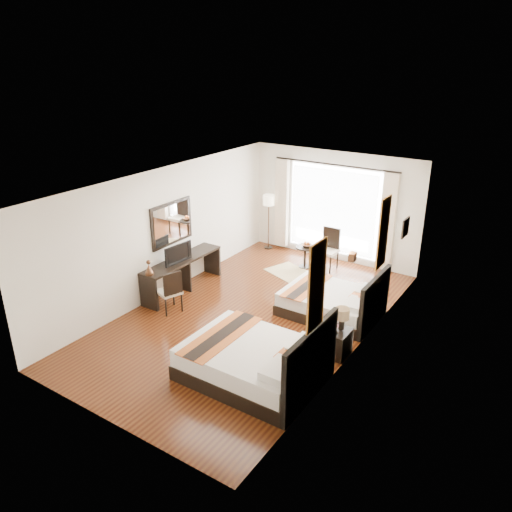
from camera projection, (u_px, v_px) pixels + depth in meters
The scene contains 29 objects.
floor at pixel (252, 317), 10.20m from camera, with size 4.50×7.50×0.01m, color #341409.
ceiling at pixel (251, 183), 9.14m from camera, with size 4.50×7.50×0.02m, color white.
wall_headboard at pixel (361, 280), 8.52m from camera, with size 0.01×7.50×2.80m, color silver.
wall_desk at pixel (165, 232), 10.80m from camera, with size 0.01×7.50×2.80m, color silver.
wall_window at pixel (334, 207), 12.56m from camera, with size 4.50×0.01×2.80m, color silver.
wall_entry at pixel (99, 339), 6.77m from camera, with size 4.50×0.01×2.80m, color silver.
window_glass at pixel (333, 211), 12.59m from camera, with size 2.40×0.02×2.20m, color white.
sheer_curtain at pixel (332, 211), 12.54m from camera, with size 2.30×0.02×2.10m, color white.
drape_left at pixel (282, 203), 13.25m from camera, with size 0.35×0.14×2.35m, color #BEB193.
drape_right at pixel (388, 222), 11.78m from camera, with size 0.35×0.14×2.35m, color #BEB193.
art_panel_near at pixel (317, 286), 7.02m from camera, with size 0.03×0.50×1.35m, color maroon.
art_panel_far at pixel (383, 233), 9.09m from camera, with size 0.03×0.50×1.35m, color maroon.
wall_sconce at pixel (352, 257), 8.11m from camera, with size 0.10×0.14×0.14m, color #492B1A.
mirror_frame at pixel (172, 223), 10.87m from camera, with size 0.04×1.25×0.95m, color black.
mirror_glass at pixel (172, 223), 10.86m from camera, with size 0.01×1.12×0.82m, color white.
bed_near at pixel (256, 361), 8.16m from camera, with size 2.20×1.71×1.24m.
bed_far at pixel (334, 302), 10.17m from camera, with size 1.91×1.49×1.07m.
nightstand at pixel (337, 342), 8.83m from camera, with size 0.40×0.50×0.48m, color black.
table_lamp at pixel (342, 315), 8.65m from camera, with size 0.26×0.26×0.41m.
vase at pixel (335, 331), 8.58m from camera, with size 0.12×0.12×0.12m, color black.
console_desk at pixel (183, 274), 11.20m from camera, with size 0.50×2.20×0.76m, color black.
television at pixel (176, 253), 10.82m from camera, with size 0.74×0.10×0.43m, color black.
bronze_figurine at pixel (149, 268), 10.23m from camera, with size 0.19×0.19×0.28m, color #492B1A, non-canonical shape.
desk_chair at pixel (170, 299), 10.31m from camera, with size 0.55×0.55×0.93m.
floor_lamp at pixel (269, 204), 13.27m from camera, with size 0.30×0.30×1.50m.
side_table at pixel (305, 257), 12.43m from camera, with size 0.48×0.48×0.56m, color black.
fruit_bowl at pixel (307, 246), 12.30m from camera, with size 0.24×0.24×0.06m, color #4D321B.
window_chair at pixel (327, 257), 12.32m from camera, with size 0.48×0.48×1.03m.
jute_rug at pixel (291, 273), 12.17m from camera, with size 1.20×0.81×0.01m, color tan.
Camera 1 is at (4.99, -7.45, 5.01)m, focal length 35.00 mm.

